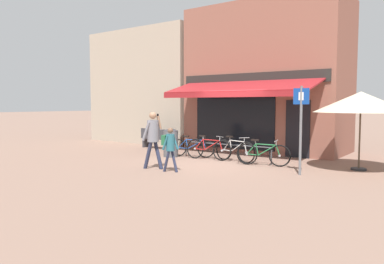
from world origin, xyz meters
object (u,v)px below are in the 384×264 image
at_px(bicycle_green, 263,154).
at_px(pedestrian_adult, 153,134).
at_px(parking_sign, 301,121).
at_px(bicycle_silver, 235,150).
at_px(park_bench, 156,138).
at_px(litter_bin, 171,142).
at_px(pedestrian_child, 170,144).
at_px(bicycle_red, 208,149).
at_px(bicycle_blue, 192,147).
at_px(cafe_parasol, 361,102).

height_order(bicycle_green, pedestrian_adult, pedestrian_adult).
xyz_separation_m(pedestrian_adult, parking_sign, (3.95, 1.63, 0.43)).
xyz_separation_m(bicycle_green, pedestrian_adult, (-2.45, -2.46, 0.69)).
distance_m(bicycle_silver, park_bench, 4.85).
height_order(pedestrian_adult, litter_bin, pedestrian_adult).
height_order(pedestrian_child, litter_bin, pedestrian_child).
relative_size(bicycle_red, litter_bin, 1.66).
bearing_deg(bicycle_blue, park_bench, 140.60).
height_order(bicycle_blue, park_bench, park_bench).
xyz_separation_m(pedestrian_child, park_bench, (-4.10, 4.02, -0.35)).
bearing_deg(bicycle_red, pedestrian_adult, -101.24).
bearing_deg(pedestrian_child, cafe_parasol, 39.72).
relative_size(bicycle_green, parking_sign, 0.70).
height_order(bicycle_red, pedestrian_adult, pedestrian_adult).
height_order(litter_bin, cafe_parasol, cafe_parasol).
relative_size(cafe_parasol, park_bench, 1.64).
height_order(bicycle_red, parking_sign, parking_sign).
bearing_deg(cafe_parasol, parking_sign, -122.73).
xyz_separation_m(bicycle_red, park_bench, (-3.67, 1.35, 0.09)).
xyz_separation_m(parking_sign, park_bench, (-7.32, 2.29, -1.03)).
distance_m(bicycle_blue, park_bench, 3.09).
relative_size(pedestrian_adult, park_bench, 1.06).
distance_m(bicycle_green, pedestrian_child, 3.12).
distance_m(bicycle_blue, bicycle_green, 2.99).
xyz_separation_m(litter_bin, cafe_parasol, (6.28, 1.11, 1.47)).
xyz_separation_m(bicycle_silver, parking_sign, (2.64, -1.03, 1.11)).
bearing_deg(pedestrian_adult, pedestrian_child, -10.50).
relative_size(bicycle_green, cafe_parasol, 0.63).
distance_m(pedestrian_adult, pedestrian_child, 0.78).
xyz_separation_m(bicycle_silver, park_bench, (-4.68, 1.26, 0.08)).
bearing_deg(pedestrian_adult, cafe_parasol, 31.38).
distance_m(litter_bin, park_bench, 2.72).
bearing_deg(parking_sign, pedestrian_child, -151.69).
bearing_deg(bicycle_green, litter_bin, 169.86).
relative_size(bicycle_blue, parking_sign, 0.69).
bearing_deg(pedestrian_adult, park_bench, 128.29).
height_order(bicycle_silver, litter_bin, litter_bin).
bearing_deg(pedestrian_child, bicycle_blue, 114.89).
relative_size(pedestrian_adult, cafe_parasol, 0.65).
xyz_separation_m(bicycle_red, bicycle_silver, (1.01, 0.09, 0.01)).
bearing_deg(pedestrian_child, litter_bin, 129.53).
xyz_separation_m(bicycle_green, pedestrian_child, (-1.72, -2.56, 0.44)).
relative_size(pedestrian_child, litter_bin, 1.20).
bearing_deg(bicycle_green, pedestrian_adult, -147.47).
bearing_deg(park_bench, bicycle_red, -14.51).
distance_m(pedestrian_adult, cafe_parasol, 6.20).
bearing_deg(parking_sign, litter_bin, 172.57).
relative_size(litter_bin, cafe_parasol, 0.40).
xyz_separation_m(bicycle_silver, bicycle_green, (1.14, -0.21, -0.01)).
height_order(pedestrian_adult, cafe_parasol, cafe_parasol).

